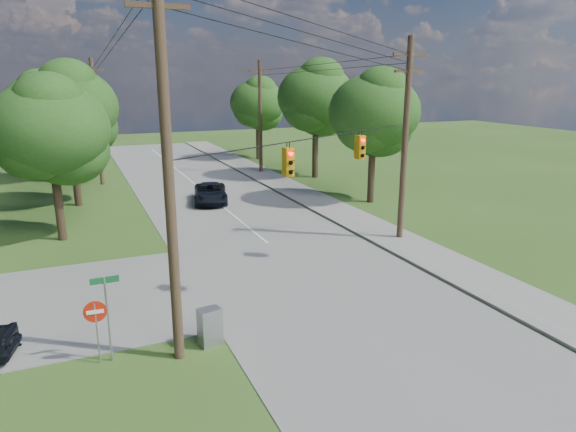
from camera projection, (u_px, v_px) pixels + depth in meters
name	position (u px, v px, depth m)	size (l,w,h in m)	color
ground	(317.00, 335.00, 17.48)	(140.00, 140.00, 0.00)	#34531B
main_road	(308.00, 276.00, 22.67)	(10.00, 100.00, 0.03)	gray
sidewalk_east	(431.00, 255.00, 25.18)	(2.60, 100.00, 0.12)	gray
pole_sw	(168.00, 160.00, 14.48)	(2.00, 0.32, 12.00)	#503929
pole_ne	(405.00, 138.00, 26.51)	(2.00, 0.32, 10.50)	#503929
pole_north_e	(260.00, 116.00, 46.17)	(2.00, 0.32, 10.00)	#503929
pole_north_w	(97.00, 121.00, 40.94)	(2.00, 0.32, 10.00)	#503929
power_lines	(246.00, 64.00, 25.93)	(13.93, 29.62, 4.93)	black
traffic_signals	(327.00, 153.00, 20.94)	(4.91, 3.27, 1.05)	orange
tree_w_near	(50.00, 129.00, 26.27)	(6.00, 6.00, 8.40)	#443122
tree_w_mid	(68.00, 108.00, 33.59)	(6.40, 6.40, 9.22)	#443122
tree_w_far	(41.00, 106.00, 41.82)	(6.00, 6.00, 8.73)	#443122
tree_e_near	(374.00, 112.00, 34.59)	(6.20, 6.20, 8.81)	#443122
tree_e_mid	(316.00, 97.00, 43.50)	(6.60, 6.60, 9.64)	#443122
tree_e_far	(258.00, 103.00, 54.05)	(5.80, 5.80, 8.32)	#443122
car_main_north	(210.00, 193.00, 35.84)	(2.22, 4.80, 1.34)	black
control_cabinet	(210.00, 327.00, 16.69)	(0.71, 0.51, 1.28)	gray
do_not_enter_sign	(96.00, 318.00, 15.37)	(0.69, 0.09, 2.06)	gray
street_name_sign	(107.00, 308.00, 15.44)	(0.83, 0.07, 2.78)	gray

